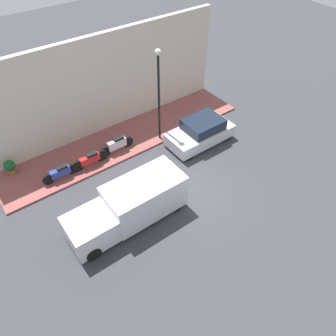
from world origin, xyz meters
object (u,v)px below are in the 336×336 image
scooter_silver (117,144)px  streetlamp (159,86)px  motorcycle_red (90,159)px  motorcycle_blue (60,172)px  potted_plant (10,167)px  delivery_van (129,206)px  parked_car (201,132)px

scooter_silver → streetlamp: bearing=-99.6°
motorcycle_red → streetlamp: size_ratio=0.38×
motorcycle_red → motorcycle_blue: size_ratio=1.08×
scooter_silver → streetlamp: 3.86m
streetlamp → motorcycle_red: bearing=86.9°
motorcycle_blue → streetlamp: streetlamp is taller
potted_plant → streetlamp: bearing=-105.0°
delivery_van → motorcycle_blue: 4.46m
parked_car → motorcycle_blue: 7.82m
parked_car → motorcycle_blue: (1.83, 7.60, -0.18)m
motorcycle_red → delivery_van: bearing=177.6°
motorcycle_blue → potted_plant: (1.82, 1.91, 0.06)m
delivery_van → potted_plant: (6.02, 3.35, -0.38)m
parked_car → motorcycle_red: (1.80, 5.99, -0.16)m
delivery_van → motorcycle_blue: size_ratio=2.87×
parked_car → delivery_van: (-2.37, 6.16, 0.27)m
parked_car → scooter_silver: 4.71m
scooter_silver → streetlamp: (-0.43, -2.55, 2.87)m
scooter_silver → motorcycle_red: bearing=96.5°
motorcycle_blue → scooter_silver: size_ratio=0.93×
delivery_van → streetlamp: bearing=-48.4°
streetlamp → potted_plant: streetlamp is taller
motorcycle_blue → streetlamp: bearing=-92.5°
motorcycle_red → streetlamp: (-0.23, -4.27, 2.90)m
motorcycle_red → potted_plant: (1.85, 3.52, 0.04)m
motorcycle_blue → potted_plant: potted_plant is taller
streetlamp → delivery_van: bearing=131.6°
scooter_silver → streetlamp: streetlamp is taller
scooter_silver → motorcycle_blue: bearing=93.0°
parked_car → scooter_silver: size_ratio=1.90×
potted_plant → scooter_silver: bearing=-107.5°
motorcycle_blue → streetlamp: 6.58m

